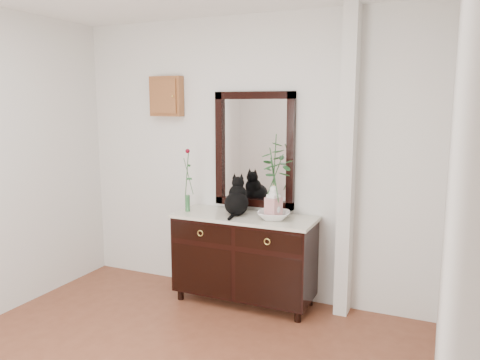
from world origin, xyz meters
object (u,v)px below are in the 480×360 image
at_px(lotus_bowl, 274,215).
at_px(cat, 236,196).
at_px(sideboard, 244,254).
at_px(ginger_jar, 274,202).

bearing_deg(lotus_bowl, cat, 176.33).
height_order(sideboard, ginger_jar, ginger_jar).
xyz_separation_m(cat, lotus_bowl, (0.38, -0.02, -0.14)).
relative_size(sideboard, lotus_bowl, 4.52).
height_order(sideboard, cat, cat).
bearing_deg(sideboard, cat, -179.85).
xyz_separation_m(sideboard, cat, (-0.08, -0.00, 0.56)).
bearing_deg(cat, ginger_jar, -16.35).
height_order(sideboard, lotus_bowl, lotus_bowl).
distance_m(sideboard, cat, 0.56).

